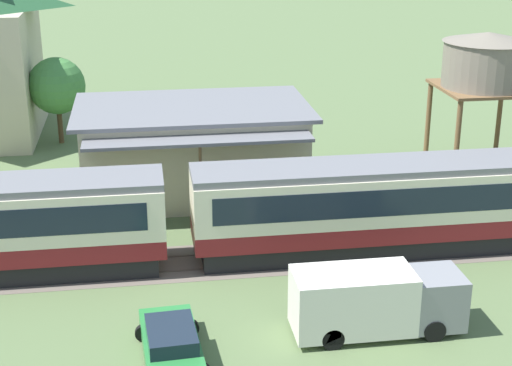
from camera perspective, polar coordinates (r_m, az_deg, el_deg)
The scene contains 7 objects.
passenger_train at distance 34.78m, azimuth 10.74°, elevation -1.35°, with size 94.85×2.96×4.10m.
railway_track at distance 36.08m, azimuth 12.48°, elevation -4.59°, with size 164.31×3.60×0.04m.
station_building at distance 41.15m, azimuth -4.59°, elevation 2.48°, with size 12.07×8.82×4.72m.
water_tower at distance 44.36m, azimuth 16.38°, elevation 8.40°, with size 4.82×4.82×8.06m.
parked_car_green at distance 27.03m, azimuth -6.18°, elevation -11.58°, with size 2.45×4.69×1.31m.
delivery_truck_grey at distance 28.50m, azimuth 8.65°, elevation -8.44°, with size 6.14×2.07×2.42m.
yard_tree_2 at distance 50.84m, azimuth -14.29°, elevation 6.85°, with size 3.55×3.55×5.49m.
Camera 1 is at (-26.18, -29.69, 14.72)m, focal length 55.00 mm.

